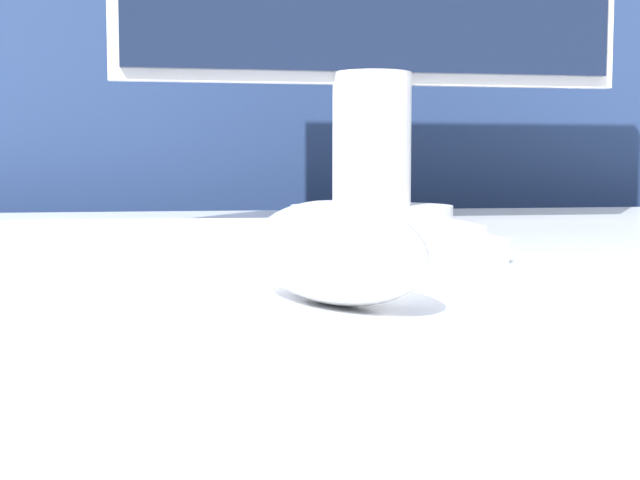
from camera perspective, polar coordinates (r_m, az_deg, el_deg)
The scene contains 3 objects.
partition_panel at distance 1.38m, azimuth -5.80°, elevation -4.67°, with size 5.00×0.03×1.22m.
computer_mouse_near at distance 0.41m, azimuth 0.92°, elevation -0.77°, with size 0.10×0.14×0.05m.
keyboard at distance 0.61m, azimuth -9.86°, elevation -0.14°, with size 0.44×0.13×0.02m.
Camera 1 is at (-0.10, -0.69, 0.84)m, focal length 50.00 mm.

